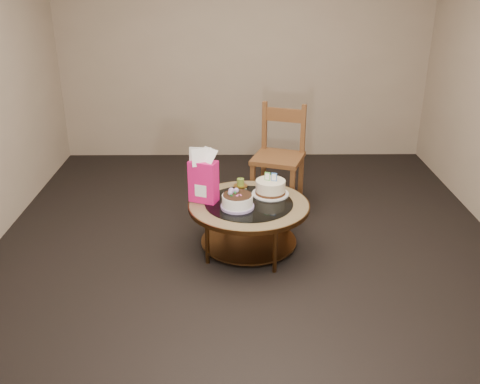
{
  "coord_description": "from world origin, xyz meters",
  "views": [
    {
      "loc": [
        -0.12,
        -4.06,
        2.32
      ],
      "look_at": [
        -0.07,
        0.02,
        0.55
      ],
      "focal_mm": 40.0,
      "sensor_mm": 36.0,
      "label": 1
    }
  ],
  "objects_px": {
    "cream_cake": "(270,188)",
    "dining_chair": "(279,156)",
    "gift_bag": "(203,176)",
    "decorated_cake": "(237,202)",
    "coffee_table": "(249,211)"
  },
  "relations": [
    {
      "from": "cream_cake",
      "to": "gift_bag",
      "type": "bearing_deg",
      "value": -150.33
    },
    {
      "from": "cream_cake",
      "to": "dining_chair",
      "type": "xyz_separation_m",
      "value": [
        0.14,
        0.83,
        -0.01
      ]
    },
    {
      "from": "decorated_cake",
      "to": "dining_chair",
      "type": "height_order",
      "value": "dining_chair"
    },
    {
      "from": "coffee_table",
      "to": "gift_bag",
      "type": "distance_m",
      "value": 0.49
    },
    {
      "from": "cream_cake",
      "to": "gift_bag",
      "type": "height_order",
      "value": "gift_bag"
    },
    {
      "from": "cream_cake",
      "to": "gift_bag",
      "type": "relative_size",
      "value": 0.7
    },
    {
      "from": "coffee_table",
      "to": "gift_bag",
      "type": "height_order",
      "value": "gift_bag"
    },
    {
      "from": "decorated_cake",
      "to": "cream_cake",
      "type": "bearing_deg",
      "value": 42.77
    },
    {
      "from": "gift_bag",
      "to": "decorated_cake",
      "type": "bearing_deg",
      "value": -4.67
    },
    {
      "from": "cream_cake",
      "to": "gift_bag",
      "type": "xyz_separation_m",
      "value": [
        -0.57,
        -0.13,
        0.16
      ]
    },
    {
      "from": "gift_bag",
      "to": "dining_chair",
      "type": "relative_size",
      "value": 0.45
    },
    {
      "from": "coffee_table",
      "to": "gift_bag",
      "type": "xyz_separation_m",
      "value": [
        -0.38,
        0.05,
        0.31
      ]
    },
    {
      "from": "coffee_table",
      "to": "dining_chair",
      "type": "xyz_separation_m",
      "value": [
        0.33,
        1.01,
        0.14
      ]
    },
    {
      "from": "decorated_cake",
      "to": "dining_chair",
      "type": "relative_size",
      "value": 0.27
    },
    {
      "from": "decorated_cake",
      "to": "gift_bag",
      "type": "relative_size",
      "value": 0.6
    }
  ]
}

